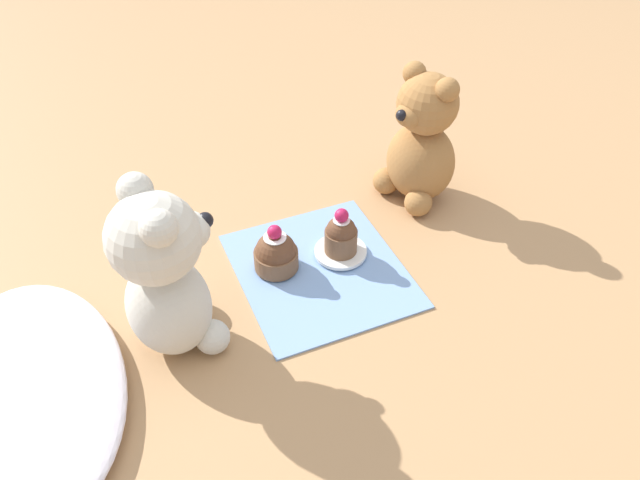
% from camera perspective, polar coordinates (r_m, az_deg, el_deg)
% --- Properties ---
extents(ground_plane, '(4.00, 4.00, 0.00)m').
position_cam_1_polar(ground_plane, '(0.85, 0.00, -2.84)').
color(ground_plane, tan).
extents(knitted_placemat, '(0.24, 0.21, 0.01)m').
position_cam_1_polar(knitted_placemat, '(0.84, 0.00, -2.70)').
color(knitted_placemat, '#7A9ED1').
rests_on(knitted_placemat, ground_plane).
extents(tulle_cloth, '(0.34, 0.21, 0.03)m').
position_cam_1_polar(tulle_cloth, '(0.77, -25.29, -12.44)').
color(tulle_cloth, silver).
rests_on(tulle_cloth, ground_plane).
extents(teddy_bear_cream, '(0.12, 0.12, 0.22)m').
position_cam_1_polar(teddy_bear_cream, '(0.71, -13.99, -3.12)').
color(teddy_bear_cream, beige).
rests_on(teddy_bear_cream, ground_plane).
extents(teddy_bear_tan, '(0.13, 0.12, 0.21)m').
position_cam_1_polar(teddy_bear_tan, '(0.93, 9.25, 8.77)').
color(teddy_bear_tan, '#A3703D').
rests_on(teddy_bear_tan, ground_plane).
extents(cupcake_near_cream_bear, '(0.06, 0.06, 0.07)m').
position_cam_1_polar(cupcake_near_cream_bear, '(0.83, -4.06, -1.26)').
color(cupcake_near_cream_bear, brown).
rests_on(cupcake_near_cream_bear, knitted_placemat).
extents(saucer_plate, '(0.07, 0.07, 0.01)m').
position_cam_1_polar(saucer_plate, '(0.86, 1.89, -1.05)').
color(saucer_plate, white).
rests_on(saucer_plate, knitted_placemat).
extents(cupcake_near_tan_bear, '(0.05, 0.05, 0.07)m').
position_cam_1_polar(cupcake_near_tan_bear, '(0.84, 1.93, 0.46)').
color(cupcake_near_tan_bear, brown).
rests_on(cupcake_near_tan_bear, saucer_plate).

